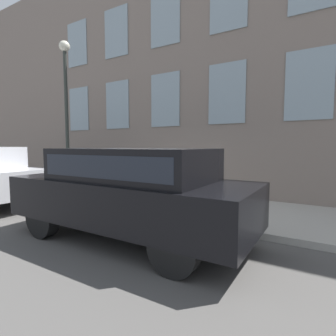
{
  "coord_description": "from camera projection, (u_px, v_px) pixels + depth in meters",
  "views": [
    {
      "loc": [
        -5.06,
        -3.96,
        1.79
      ],
      "look_at": [
        0.75,
        -0.43,
        1.21
      ],
      "focal_mm": 28.0,
      "sensor_mm": 36.0,
      "label": 1
    }
  ],
  "objects": [
    {
      "name": "person",
      "position": [
        183.0,
        179.0,
        6.72
      ],
      "size": [
        0.32,
        0.21,
        1.33
      ],
      "rotation": [
        0.0,
        0.0,
        0.99
      ],
      "color": "#998466",
      "rests_on": "sidewalk"
    },
    {
      "name": "sidewalk",
      "position": [
        170.0,
        203.0,
        7.85
      ],
      "size": [
        3.17,
        60.0,
        0.14
      ],
      "color": "#B2ADA3",
      "rests_on": "ground_plane"
    },
    {
      "name": "fire_hydrant",
      "position": [
        154.0,
        193.0,
        7.01
      ],
      "size": [
        0.36,
        0.46,
        0.77
      ],
      "color": "#2D7260",
      "rests_on": "sidewalk"
    },
    {
      "name": "street_lamp",
      "position": [
        66.0,
        99.0,
        9.06
      ],
      "size": [
        0.36,
        0.36,
        5.21
      ],
      "color": "#2D332D",
      "rests_on": "sidewalk"
    },
    {
      "name": "parked_truck_black_near",
      "position": [
        130.0,
        187.0,
        4.95
      ],
      "size": [
        1.86,
        4.78,
        1.74
      ],
      "color": "black",
      "rests_on": "ground_plane"
    },
    {
      "name": "ground_plane",
      "position": [
        138.0,
        218.0,
        6.51
      ],
      "size": [
        80.0,
        80.0,
        0.0
      ],
      "primitive_type": "plane",
      "color": "#514F4C"
    },
    {
      "name": "building_facade",
      "position": [
        196.0,
        61.0,
        8.94
      ],
      "size": [
        0.33,
        40.0,
        9.33
      ],
      "color": "gray",
      "rests_on": "ground_plane"
    }
  ]
}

